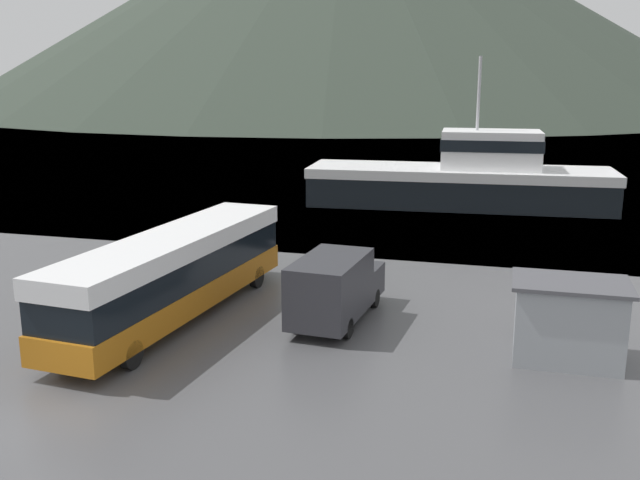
{
  "coord_description": "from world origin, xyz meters",
  "views": [
    {
      "loc": [
        11.43,
        -13.97,
        8.72
      ],
      "look_at": [
        3.91,
        13.48,
        2.0
      ],
      "focal_mm": 40.0,
      "sensor_mm": 36.0,
      "label": 1
    }
  ],
  "objects_px": {
    "fishing_boat": "(465,177)",
    "dock_kiosk": "(568,321)",
    "storage_bin": "(145,261)",
    "tour_bus": "(175,271)",
    "delivery_van": "(335,286)"
  },
  "relations": [
    {
      "from": "delivery_van",
      "to": "tour_bus",
      "type": "bearing_deg",
      "value": -164.35
    },
    {
      "from": "tour_bus",
      "to": "delivery_van",
      "type": "bearing_deg",
      "value": 16.23
    },
    {
      "from": "delivery_van",
      "to": "dock_kiosk",
      "type": "relative_size",
      "value": 1.65
    },
    {
      "from": "storage_bin",
      "to": "dock_kiosk",
      "type": "height_order",
      "value": "dock_kiosk"
    },
    {
      "from": "fishing_boat",
      "to": "dock_kiosk",
      "type": "bearing_deg",
      "value": -172.61
    },
    {
      "from": "tour_bus",
      "to": "storage_bin",
      "type": "distance_m",
      "value": 6.03
    },
    {
      "from": "tour_bus",
      "to": "fishing_boat",
      "type": "distance_m",
      "value": 26.81
    },
    {
      "from": "fishing_boat",
      "to": "storage_bin",
      "type": "relative_size",
      "value": 13.8
    },
    {
      "from": "fishing_boat",
      "to": "storage_bin",
      "type": "distance_m",
      "value": 24.2
    },
    {
      "from": "dock_kiosk",
      "to": "storage_bin",
      "type": "bearing_deg",
      "value": 163.96
    },
    {
      "from": "tour_bus",
      "to": "delivery_van",
      "type": "relative_size",
      "value": 2.24
    },
    {
      "from": "dock_kiosk",
      "to": "fishing_boat",
      "type": "bearing_deg",
      "value": 101.03
    },
    {
      "from": "fishing_boat",
      "to": "dock_kiosk",
      "type": "height_order",
      "value": "fishing_boat"
    },
    {
      "from": "tour_bus",
      "to": "storage_bin",
      "type": "relative_size",
      "value": 8.84
    },
    {
      "from": "fishing_boat",
      "to": "dock_kiosk",
      "type": "relative_size",
      "value": 5.78
    }
  ]
}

